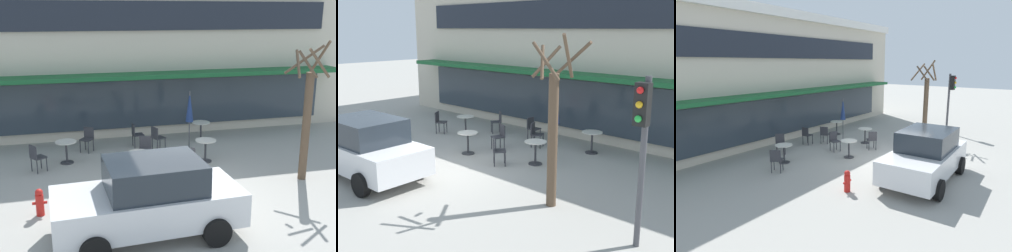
# 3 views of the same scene
# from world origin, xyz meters

# --- Properties ---
(ground_plane) EXTENTS (80.00, 80.00, 0.00)m
(ground_plane) POSITION_xyz_m (0.00, 0.00, 0.00)
(ground_plane) COLOR #9E9B93
(building_facade) EXTENTS (19.91, 9.10, 6.62)m
(building_facade) POSITION_xyz_m (0.00, 9.96, 3.31)
(building_facade) COLOR beige
(building_facade) RESTS_ON ground
(cafe_table_near_wall) EXTENTS (0.70, 0.70, 0.76)m
(cafe_table_near_wall) POSITION_xyz_m (-2.99, 3.40, 0.52)
(cafe_table_near_wall) COLOR #333338
(cafe_table_near_wall) RESTS_ON ground
(cafe_table_streetside) EXTENTS (0.70, 0.70, 0.76)m
(cafe_table_streetside) POSITION_xyz_m (-0.87, 1.67, 0.52)
(cafe_table_streetside) COLOR #333338
(cafe_table_streetside) RESTS_ON ground
(cafe_table_by_tree) EXTENTS (0.70, 0.70, 0.76)m
(cafe_table_by_tree) POSITION_xyz_m (2.18, 4.70, 0.52)
(cafe_table_by_tree) COLOR #333338
(cafe_table_by_tree) RESTS_ON ground
(cafe_table_mid_patio) EXTENTS (0.70, 0.70, 0.76)m
(cafe_table_mid_patio) POSITION_xyz_m (1.56, 2.39, 0.52)
(cafe_table_mid_patio) COLOR #333338
(cafe_table_mid_patio) RESTS_ON ground
(patio_umbrella_green_folded) EXTENTS (0.28, 0.28, 2.20)m
(patio_umbrella_green_folded) POSITION_xyz_m (1.38, 3.65, 1.63)
(patio_umbrella_green_folded) COLOR #4C4C51
(patio_umbrella_green_folded) RESTS_ON ground
(cafe_chair_0) EXTENTS (0.55, 0.55, 0.89)m
(cafe_chair_0) POSITION_xyz_m (-3.92, 2.80, 0.53)
(cafe_chair_0) COLOR #333338
(cafe_chair_0) RESTS_ON ground
(cafe_chair_1) EXTENTS (0.42, 0.42, 0.89)m
(cafe_chair_1) POSITION_xyz_m (-0.41, 4.58, 0.53)
(cafe_chair_1) COLOR #333338
(cafe_chair_1) RESTS_ON ground
(cafe_chair_2) EXTENTS (0.56, 0.56, 0.89)m
(cafe_chair_2) POSITION_xyz_m (0.74, 1.49, 0.53)
(cafe_chair_2) COLOR #333338
(cafe_chair_2) RESTS_ON ground
(cafe_chair_3) EXTENTS (0.56, 0.56, 0.89)m
(cafe_chair_3) POSITION_xyz_m (-2.21, 4.49, 0.53)
(cafe_chair_3) COLOR #333338
(cafe_chair_3) RESTS_ON ground
(cafe_chair_4) EXTENTS (0.52, 0.52, 0.89)m
(cafe_chair_4) POSITION_xyz_m (0.24, 3.96, 0.53)
(cafe_chair_4) COLOR #333338
(cafe_chair_4) RESTS_ON ground
(cafe_chair_5) EXTENTS (0.52, 0.52, 0.89)m
(cafe_chair_5) POSITION_xyz_m (-0.44, 2.80, 0.53)
(cafe_chair_5) COLOR #333338
(cafe_chair_5) RESTS_ON ground
(parked_sedan) EXTENTS (4.27, 2.15, 1.76)m
(parked_sedan) POSITION_xyz_m (-1.29, -1.89, 0.88)
(parked_sedan) COLOR silver
(parked_sedan) RESTS_ON ground
(street_tree) EXTENTS (1.21, 1.14, 4.15)m
(street_tree) POSITION_xyz_m (3.89, 0.22, 1.93)
(street_tree) COLOR brown
(street_tree) RESTS_ON ground
(fire_hydrant) EXTENTS (0.36, 0.20, 0.71)m
(fire_hydrant) POSITION_xyz_m (-3.73, -0.31, 0.35)
(fire_hydrant) COLOR red
(fire_hydrant) RESTS_ON ground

